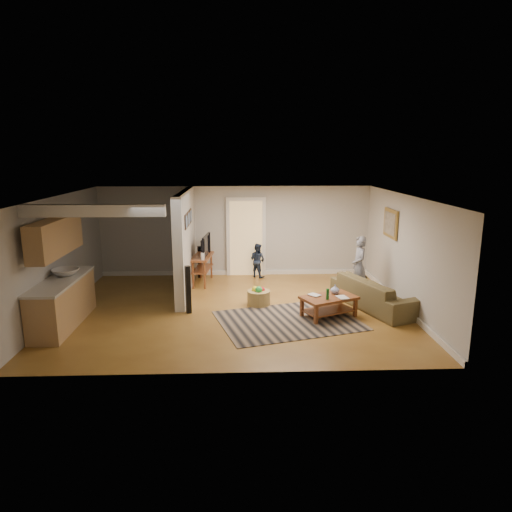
# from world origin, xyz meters

# --- Properties ---
(ground) EXTENTS (7.50, 7.50, 0.00)m
(ground) POSITION_xyz_m (0.00, 0.00, 0.00)
(ground) COLOR brown
(ground) RESTS_ON ground
(room_shell) EXTENTS (7.54, 6.02, 2.52)m
(room_shell) POSITION_xyz_m (-1.07, 0.43, 1.46)
(room_shell) COLOR #B2B0AB
(room_shell) RESTS_ON ground
(area_rug) EXTENTS (3.23, 2.72, 0.01)m
(area_rug) POSITION_xyz_m (1.10, -0.76, 0.01)
(area_rug) COLOR black
(area_rug) RESTS_ON ground
(sofa) EXTENTS (1.66, 2.46, 0.67)m
(sofa) POSITION_xyz_m (3.13, 0.01, 0.00)
(sofa) COLOR #453822
(sofa) RESTS_ON ground
(coffee_table) EXTENTS (1.30, 1.07, 0.67)m
(coffee_table) POSITION_xyz_m (1.99, -0.52, 0.34)
(coffee_table) COLOR maroon
(coffee_table) RESTS_ON ground
(tv_console) EXTENTS (0.57, 1.23, 1.03)m
(tv_console) POSITION_xyz_m (-0.86, 2.11, 0.68)
(tv_console) COLOR maroon
(tv_console) RESTS_ON ground
(speaker_left) EXTENTS (0.14, 0.14, 1.05)m
(speaker_left) POSITION_xyz_m (-1.00, -0.20, 0.52)
(speaker_left) COLOR black
(speaker_left) RESTS_ON ground
(speaker_right) EXTENTS (0.11, 0.11, 0.89)m
(speaker_right) POSITION_xyz_m (-1.00, 2.70, 0.44)
(speaker_right) COLOR black
(speaker_right) RESTS_ON ground
(toy_basket) EXTENTS (0.52, 0.52, 0.46)m
(toy_basket) POSITION_xyz_m (0.54, 0.27, 0.19)
(toy_basket) COLOR #A28746
(toy_basket) RESTS_ON ground
(child) EXTENTS (0.36, 0.54, 1.44)m
(child) POSITION_xyz_m (3.00, 1.00, 0.00)
(child) COLOR slate
(child) RESTS_ON ground
(toddler) EXTENTS (0.59, 0.57, 0.95)m
(toddler) POSITION_xyz_m (0.61, 2.70, 0.00)
(toddler) COLOR #1F2B42
(toddler) RESTS_ON ground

